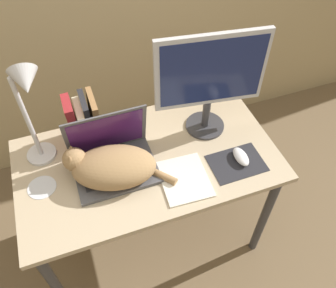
{
  "coord_description": "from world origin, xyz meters",
  "views": [
    {
      "loc": [
        -0.25,
        -0.64,
        1.98
      ],
      "look_at": [
        0.09,
        0.29,
        0.83
      ],
      "focal_mm": 38.0,
      "sensor_mm": 36.0,
      "label": 1
    }
  ],
  "objects_px": {
    "laptop": "(113,158)",
    "computer_mouse": "(241,157)",
    "external_monitor": "(210,79)",
    "cat": "(111,166)",
    "desk_lamp": "(28,100)",
    "cd_disc": "(42,187)",
    "book_row": "(84,121)",
    "notepad": "(184,179)"
  },
  "relations": [
    {
      "from": "computer_mouse",
      "to": "notepad",
      "type": "bearing_deg",
      "value": -176.76
    },
    {
      "from": "notepad",
      "to": "desk_lamp",
      "type": "bearing_deg",
      "value": 148.79
    },
    {
      "from": "computer_mouse",
      "to": "cd_disc",
      "type": "height_order",
      "value": "computer_mouse"
    },
    {
      "from": "desk_lamp",
      "to": "cd_disc",
      "type": "relative_size",
      "value": 4.24
    },
    {
      "from": "cd_disc",
      "to": "cat",
      "type": "bearing_deg",
      "value": -8.92
    },
    {
      "from": "laptop",
      "to": "cd_disc",
      "type": "bearing_deg",
      "value": -178.34
    },
    {
      "from": "cat",
      "to": "book_row",
      "type": "xyz_separation_m",
      "value": [
        -0.06,
        0.25,
        0.04
      ]
    },
    {
      "from": "cat",
      "to": "notepad",
      "type": "xyz_separation_m",
      "value": [
        0.28,
        -0.12,
        -0.07
      ]
    },
    {
      "from": "laptop",
      "to": "book_row",
      "type": "xyz_separation_m",
      "value": [
        -0.08,
        0.2,
        0.06
      ]
    },
    {
      "from": "cd_disc",
      "to": "external_monitor",
      "type": "bearing_deg",
      "value": 6.8
    },
    {
      "from": "desk_lamp",
      "to": "computer_mouse",
      "type": "bearing_deg",
      "value": -20.65
    },
    {
      "from": "laptop",
      "to": "external_monitor",
      "type": "height_order",
      "value": "external_monitor"
    },
    {
      "from": "computer_mouse",
      "to": "desk_lamp",
      "type": "xyz_separation_m",
      "value": [
        -0.79,
        0.3,
        0.33
      ]
    },
    {
      "from": "computer_mouse",
      "to": "book_row",
      "type": "distance_m",
      "value": 0.71
    },
    {
      "from": "computer_mouse",
      "to": "desk_lamp",
      "type": "relative_size",
      "value": 0.21
    },
    {
      "from": "laptop",
      "to": "book_row",
      "type": "height_order",
      "value": "laptop"
    },
    {
      "from": "cat",
      "to": "external_monitor",
      "type": "distance_m",
      "value": 0.56
    },
    {
      "from": "laptop",
      "to": "desk_lamp",
      "type": "height_order",
      "value": "desk_lamp"
    },
    {
      "from": "desk_lamp",
      "to": "book_row",
      "type": "bearing_deg",
      "value": 16.94
    },
    {
      "from": "cat",
      "to": "cd_disc",
      "type": "height_order",
      "value": "cat"
    },
    {
      "from": "cat",
      "to": "desk_lamp",
      "type": "bearing_deg",
      "value": 140.21
    },
    {
      "from": "external_monitor",
      "to": "computer_mouse",
      "type": "distance_m",
      "value": 0.37
    },
    {
      "from": "laptop",
      "to": "notepad",
      "type": "bearing_deg",
      "value": -33.4
    },
    {
      "from": "cat",
      "to": "book_row",
      "type": "bearing_deg",
      "value": 102.39
    },
    {
      "from": "laptop",
      "to": "notepad",
      "type": "height_order",
      "value": "laptop"
    },
    {
      "from": "book_row",
      "to": "desk_lamp",
      "type": "xyz_separation_m",
      "value": [
        -0.18,
        -0.05,
        0.23
      ]
    },
    {
      "from": "book_row",
      "to": "desk_lamp",
      "type": "relative_size",
      "value": 0.49
    },
    {
      "from": "laptop",
      "to": "computer_mouse",
      "type": "xyz_separation_m",
      "value": [
        0.54,
        -0.16,
        -0.03
      ]
    },
    {
      "from": "notepad",
      "to": "external_monitor",
      "type": "bearing_deg",
      "value": 51.09
    },
    {
      "from": "computer_mouse",
      "to": "desk_lamp",
      "type": "distance_m",
      "value": 0.91
    },
    {
      "from": "desk_lamp",
      "to": "cd_disc",
      "type": "distance_m",
      "value": 0.38
    },
    {
      "from": "notepad",
      "to": "cd_disc",
      "type": "distance_m",
      "value": 0.6
    },
    {
      "from": "desk_lamp",
      "to": "cat",
      "type": "bearing_deg",
      "value": -39.79
    },
    {
      "from": "computer_mouse",
      "to": "cd_disc",
      "type": "relative_size",
      "value": 0.9
    },
    {
      "from": "external_monitor",
      "to": "computer_mouse",
      "type": "height_order",
      "value": "external_monitor"
    },
    {
      "from": "cat",
      "to": "book_row",
      "type": "relative_size",
      "value": 1.77
    },
    {
      "from": "external_monitor",
      "to": "cd_disc",
      "type": "bearing_deg",
      "value": -173.2
    },
    {
      "from": "notepad",
      "to": "computer_mouse",
      "type": "bearing_deg",
      "value": 3.24
    },
    {
      "from": "external_monitor",
      "to": "desk_lamp",
      "type": "relative_size",
      "value": 0.99
    },
    {
      "from": "computer_mouse",
      "to": "cd_disc",
      "type": "bearing_deg",
      "value": 170.09
    },
    {
      "from": "book_row",
      "to": "notepad",
      "type": "relative_size",
      "value": 0.99
    },
    {
      "from": "external_monitor",
      "to": "book_row",
      "type": "height_order",
      "value": "external_monitor"
    }
  ]
}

